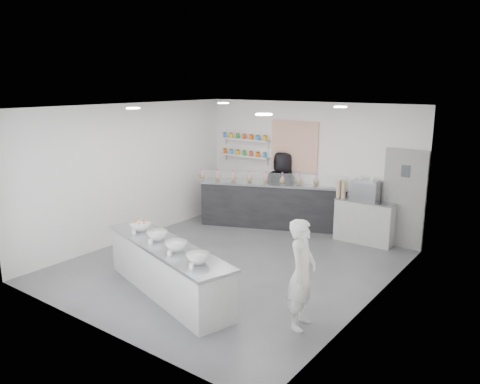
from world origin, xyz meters
name	(u,v)px	position (x,y,z in m)	size (l,w,h in m)	color
floor	(230,265)	(0.00, 0.00, 0.00)	(6.00, 6.00, 0.00)	#515156
ceiling	(229,107)	(0.00, 0.00, 3.00)	(6.00, 6.00, 0.00)	white
back_wall	(307,166)	(0.00, 3.00, 1.50)	(5.50, 5.50, 0.00)	white
left_wall	(130,173)	(-2.75, 0.00, 1.50)	(6.00, 6.00, 0.00)	white
right_wall	(374,213)	(2.75, 0.00, 1.50)	(6.00, 6.00, 0.00)	white
back_door	(404,199)	(2.30, 2.97, 1.05)	(0.88, 0.04, 2.10)	gray
pattern_panel	(294,146)	(-0.35, 2.98, 1.95)	(1.25, 0.03, 1.20)	#CD5D32
jar_shelf_lower	(245,156)	(-1.75, 2.90, 1.60)	(1.45, 0.22, 0.04)	silver
jar_shelf_upper	(245,139)	(-1.75, 2.90, 2.02)	(1.45, 0.22, 0.04)	silver
preserve_jars	(244,145)	(-1.75, 2.88, 1.88)	(1.45, 0.10, 0.56)	#FD5A00
downlight_0	(133,108)	(-1.40, -1.00, 2.98)	(0.24, 0.24, 0.02)	white
downlight_1	(264,114)	(1.40, -1.00, 2.98)	(0.24, 0.24, 0.02)	white
downlight_2	(223,103)	(-1.40, 1.60, 2.98)	(0.24, 0.24, 0.02)	white
downlight_3	(340,107)	(1.40, 1.60, 2.98)	(0.24, 0.24, 0.02)	white
prep_counter	(167,269)	(-0.09, -1.58, 0.42)	(3.11, 0.71, 0.85)	beige
back_bar	(273,205)	(-0.67, 2.60, 0.54)	(3.51, 0.64, 1.09)	black
sneeze_guard	(272,179)	(-0.55, 2.32, 1.24)	(3.46, 0.01, 0.30)	white
espresso_ledge	(364,222)	(1.55, 2.78, 0.47)	(1.28, 0.41, 0.95)	beige
espresso_machine	(366,191)	(1.54, 2.78, 1.16)	(0.57, 0.39, 0.43)	#93969E
cup_stacks	(342,189)	(1.00, 2.78, 1.13)	(0.24, 0.24, 0.37)	tan
prep_bowls	(166,241)	(-0.09, -1.58, 0.92)	(2.31, 0.46, 0.14)	white
label_cards	(151,253)	(0.06, -2.06, 0.88)	(2.01, 0.04, 0.07)	white
cookie_bags	(274,177)	(-0.67, 2.60, 1.22)	(3.74, 0.14, 0.26)	#D367A1
woman_prep	(302,274)	(2.22, -1.23, 0.80)	(0.58, 0.38, 1.60)	white
staff_left	(279,189)	(-0.67, 2.85, 0.90)	(0.87, 0.68, 1.80)	black
staff_right	(282,189)	(-0.58, 2.85, 0.90)	(0.88, 0.57, 1.80)	black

